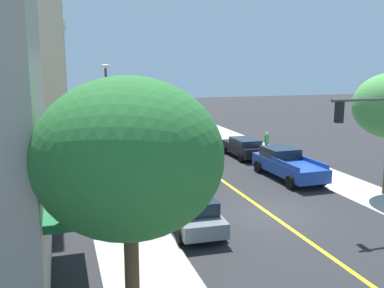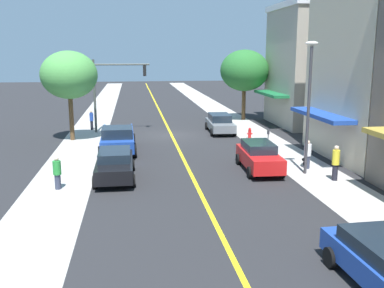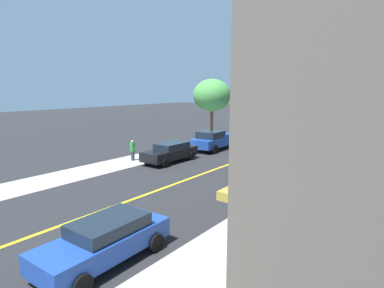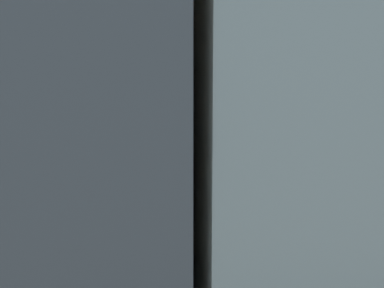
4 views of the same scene
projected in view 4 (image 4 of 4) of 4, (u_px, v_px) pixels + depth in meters
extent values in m
plane|color=#262628|center=(363.00, 163.00, 29.75)|extent=(140.00, 140.00, 0.00)
cube|color=#ADA8A0|center=(322.00, 148.00, 36.37)|extent=(3.18, 126.00, 0.01)
cube|color=yellow|center=(363.00, 163.00, 29.75)|extent=(0.20, 126.00, 0.00)
cube|color=beige|center=(319.00, 49.00, 13.70)|extent=(10.56, 8.51, 12.99)
cube|color=#1E429E|center=(263.00, 141.00, 20.10)|extent=(1.39, 6.47, 0.24)
cube|color=#B29338|center=(36.00, 142.00, 18.90)|extent=(1.11, 8.19, 0.24)
cylinder|color=brown|center=(307.00, 127.00, 36.88)|extent=(0.33, 0.33, 3.33)
ellipsoid|color=#4C9947|center=(308.00, 88.00, 36.42)|extent=(4.15, 4.15, 3.53)
cylinder|color=red|center=(381.00, 178.00, 23.67)|extent=(0.24, 0.24, 0.63)
sphere|color=red|center=(382.00, 171.00, 23.61)|extent=(0.22, 0.22, 0.22)
cylinder|color=red|center=(383.00, 178.00, 23.49)|extent=(0.10, 0.10, 0.10)
cylinder|color=red|center=(380.00, 177.00, 23.83)|extent=(0.10, 0.10, 0.10)
cylinder|color=#4C4C51|center=(308.00, 177.00, 22.99)|extent=(0.07, 0.07, 1.08)
cube|color=#2D2D33|center=(308.00, 164.00, 22.90)|extent=(0.12, 0.18, 0.26)
cylinder|color=#474C47|center=(352.00, 112.00, 35.58)|extent=(0.20, 0.20, 5.97)
cylinder|color=#474C47|center=(368.00, 80.00, 32.99)|extent=(4.53, 0.14, 0.14)
cube|color=black|center=(382.00, 87.00, 31.23)|extent=(0.26, 0.32, 0.90)
sphere|color=red|center=(382.00, 83.00, 31.18)|extent=(0.20, 0.20, 0.20)
sphere|color=yellow|center=(382.00, 87.00, 31.23)|extent=(0.20, 0.20, 0.20)
sphere|color=green|center=(381.00, 91.00, 31.27)|extent=(0.20, 0.20, 0.20)
cylinder|color=#38383D|center=(192.00, 124.00, 21.66)|extent=(0.16, 0.16, 6.80)
ellipsoid|color=silver|center=(192.00, 50.00, 21.15)|extent=(0.70, 0.36, 0.24)
cube|color=red|center=(203.00, 168.00, 24.45)|extent=(1.90, 4.63, 0.77)
cube|color=#19232D|center=(207.00, 156.00, 24.38)|extent=(1.61, 2.52, 0.50)
cylinder|color=black|center=(177.00, 178.00, 23.53)|extent=(0.24, 0.65, 0.64)
cylinder|color=black|center=(175.00, 172.00, 25.23)|extent=(0.24, 0.65, 0.64)
cylinder|color=black|center=(232.00, 177.00, 23.78)|extent=(0.24, 0.65, 0.64)
cylinder|color=black|center=(227.00, 171.00, 25.48)|extent=(0.24, 0.65, 0.64)
cylinder|color=black|center=(374.00, 167.00, 26.51)|extent=(0.24, 0.65, 0.64)
cube|color=black|center=(180.00, 147.00, 32.17)|extent=(1.86, 4.79, 0.71)
cube|color=#19232D|center=(183.00, 139.00, 32.11)|extent=(1.63, 2.59, 0.45)
cylinder|color=black|center=(159.00, 155.00, 31.12)|extent=(0.22, 0.64, 0.64)
cylinder|color=black|center=(157.00, 150.00, 32.92)|extent=(0.22, 0.64, 0.64)
cylinder|color=black|center=(203.00, 154.00, 31.51)|extent=(0.22, 0.64, 0.64)
cylinder|color=black|center=(199.00, 150.00, 33.32)|extent=(0.22, 0.64, 0.64)
cube|color=#1E429E|center=(268.00, 144.00, 32.99)|extent=(2.17, 5.97, 0.78)
cube|color=#19232D|center=(255.00, 135.00, 32.75)|extent=(1.95, 2.17, 0.62)
cube|color=#1E429E|center=(288.00, 139.00, 32.14)|extent=(0.14, 3.09, 0.24)
cube|color=#1E429E|center=(279.00, 135.00, 34.02)|extent=(0.14, 3.09, 0.24)
cylinder|color=black|center=(246.00, 152.00, 31.76)|extent=(0.29, 0.80, 0.80)
cylinder|color=black|center=(239.00, 148.00, 33.80)|extent=(0.29, 0.80, 0.80)
cylinder|color=black|center=(299.00, 151.00, 32.30)|extent=(0.29, 0.80, 0.80)
cylinder|color=black|center=(289.00, 147.00, 34.34)|extent=(0.29, 0.80, 0.80)
cylinder|color=#33384C|center=(159.00, 146.00, 34.67)|extent=(0.29, 0.29, 0.74)
cylinder|color=#288C38|center=(159.00, 137.00, 34.57)|extent=(0.38, 0.38, 0.67)
sphere|color=beige|center=(158.00, 132.00, 34.51)|extent=(0.21, 0.21, 0.21)
cylinder|color=black|center=(164.00, 189.00, 20.92)|extent=(0.28, 0.28, 0.84)
cylinder|color=yellow|center=(164.00, 172.00, 20.81)|extent=(0.38, 0.38, 0.77)
sphere|color=beige|center=(164.00, 162.00, 20.73)|extent=(0.24, 0.24, 0.24)
cylinder|color=#33384C|center=(214.00, 186.00, 21.71)|extent=(0.30, 0.30, 0.75)
cylinder|color=silver|center=(214.00, 171.00, 21.60)|extent=(0.40, 0.40, 0.68)
sphere|color=beige|center=(214.00, 163.00, 21.54)|extent=(0.21, 0.21, 0.21)
cylinder|color=black|center=(363.00, 143.00, 36.56)|extent=(0.24, 0.24, 0.76)
cylinder|color=#284CB2|center=(363.00, 134.00, 36.45)|extent=(0.32, 0.32, 0.70)
sphere|color=beige|center=(363.00, 129.00, 36.39)|extent=(0.22, 0.22, 0.22)
ellipsoid|color=black|center=(231.00, 187.00, 21.65)|extent=(0.46, 0.56, 0.23)
sphere|color=black|center=(226.00, 185.00, 21.75)|extent=(0.18, 0.18, 0.18)
cylinder|color=black|center=(227.00, 191.00, 21.75)|extent=(0.08, 0.08, 0.21)
cylinder|color=black|center=(234.00, 192.00, 21.61)|extent=(0.08, 0.08, 0.21)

